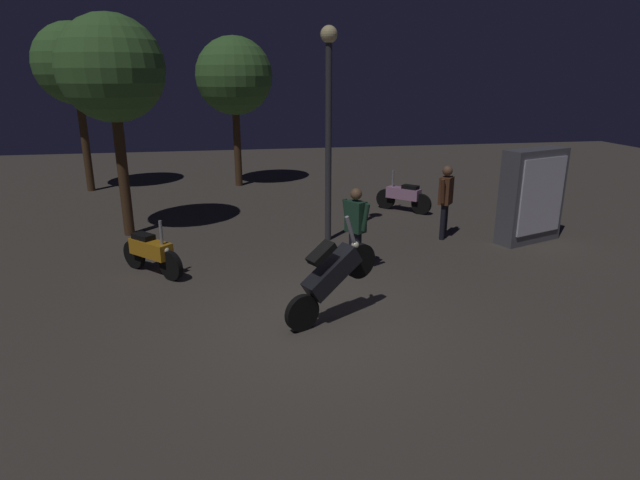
% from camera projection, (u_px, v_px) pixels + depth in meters
% --- Properties ---
extents(ground_plane, '(40.00, 40.00, 0.00)m').
position_uv_depth(ground_plane, '(318.00, 326.00, 8.03)').
color(ground_plane, '#4C443D').
extents(motorcycle_black_foreground, '(1.53, 0.82, 1.63)m').
position_uv_depth(motorcycle_black_foreground, '(332.00, 276.00, 7.98)').
color(motorcycle_black_foreground, black).
rests_on(motorcycle_black_foreground, ground_plane).
extents(motorcycle_orange_parked_left, '(1.22, 1.27, 1.11)m').
position_uv_depth(motorcycle_orange_parked_left, '(151.00, 252.00, 10.00)').
color(motorcycle_orange_parked_left, black).
rests_on(motorcycle_orange_parked_left, ground_plane).
extents(motorcycle_pink_parked_right, '(1.22, 1.27, 1.11)m').
position_uv_depth(motorcycle_pink_parked_right, '(404.00, 196.00, 14.60)').
color(motorcycle_pink_parked_right, black).
rests_on(motorcycle_pink_parked_right, ground_plane).
extents(person_rider_beside, '(0.45, 0.59, 1.64)m').
position_uv_depth(person_rider_beside, '(356.00, 223.00, 9.98)').
color(person_rider_beside, black).
rests_on(person_rider_beside, ground_plane).
extents(person_bystander_far, '(0.50, 0.56, 1.70)m').
position_uv_depth(person_bystander_far, '(446.00, 196.00, 11.99)').
color(person_bystander_far, black).
rests_on(person_bystander_far, ground_plane).
extents(streetlamp_near, '(0.36, 0.36, 4.62)m').
position_uv_depth(streetlamp_near, '(329.00, 108.00, 11.32)').
color(streetlamp_near, '#38383D').
rests_on(streetlamp_near, ground_plane).
extents(tree_left_bg, '(2.31, 2.31, 4.93)m').
position_uv_depth(tree_left_bg, '(111.00, 70.00, 11.48)').
color(tree_left_bg, '#4C331E').
rests_on(tree_left_bg, ground_plane).
extents(tree_center_bg, '(2.48, 2.48, 4.84)m').
position_uv_depth(tree_center_bg, '(234.00, 77.00, 17.10)').
color(tree_center_bg, '#4C331E').
rests_on(tree_center_bg, ground_plane).
extents(tree_right_bg, '(2.47, 2.47, 5.20)m').
position_uv_depth(tree_right_bg, '(75.00, 65.00, 16.18)').
color(tree_right_bg, '#4C331E').
rests_on(tree_right_bg, ground_plane).
extents(kiosk_billboard, '(1.68, 1.00, 2.10)m').
position_uv_depth(kiosk_billboard, '(532.00, 196.00, 11.80)').
color(kiosk_billboard, '#595960').
rests_on(kiosk_billboard, ground_plane).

